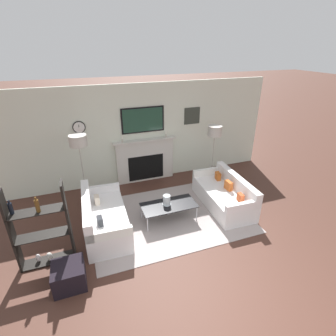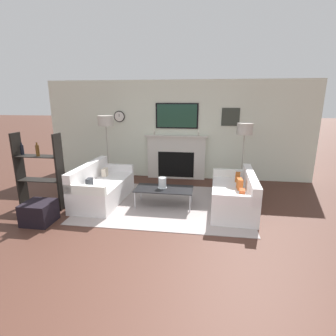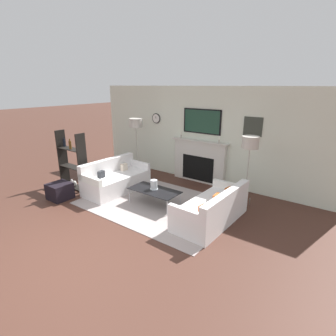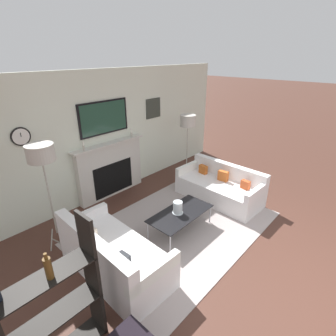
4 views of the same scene
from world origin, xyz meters
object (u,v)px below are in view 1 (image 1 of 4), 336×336
coffee_table (169,206)px  couch_left (104,219)px  hurricane_candle (167,200)px  ottoman (69,275)px  shelf_unit (41,230)px  floor_lamp_left (78,142)px  floor_lamp_right (215,132)px  couch_right (224,195)px

coffee_table → couch_left: bearing=176.2°
hurricane_candle → ottoman: (-2.09, -1.14, -0.29)m
shelf_unit → ottoman: size_ratio=3.08×
coffee_table → ottoman: ottoman is taller
hurricane_candle → ottoman: 2.40m
floor_lamp_left → shelf_unit: bearing=-116.0°
shelf_unit → ottoman: 0.92m
hurricane_candle → floor_lamp_right: size_ratio=0.14×
couch_right → floor_lamp_right: size_ratio=1.11×
floor_lamp_right → shelf_unit: floor_lamp_right is taller
couch_left → couch_right: size_ratio=0.97×
couch_right → ottoman: bearing=-161.5°
couch_left → shelf_unit: 1.27m
couch_left → ottoman: size_ratio=3.53×
couch_right → coffee_table: couch_right is taller
couch_left → coffee_table: size_ratio=1.48×
hurricane_candle → shelf_unit: 2.51m
coffee_table → floor_lamp_left: size_ratio=0.67×
couch_left → floor_lamp_right: 3.56m
hurricane_candle → ottoman: bearing=-151.3°
hurricane_candle → floor_lamp_right: (1.77, 1.20, 1.01)m
hurricane_candle → shelf_unit: shelf_unit is taller
hurricane_candle → floor_lamp_right: floor_lamp_right is taller
floor_lamp_left → ottoman: size_ratio=3.56×
floor_lamp_left → coffee_table: bearing=-36.4°
coffee_table → shelf_unit: shelf_unit is taller
floor_lamp_right → shelf_unit: size_ratio=1.07×
floor_lamp_left → floor_lamp_right: 3.41m
coffee_table → hurricane_candle: hurricane_candle is taller
coffee_table → couch_right: bearing=3.5°
couch_right → floor_lamp_left: 3.62m
couch_left → coffee_table: bearing=-3.8°
couch_right → ottoman: size_ratio=3.64×
floor_lamp_left → couch_left: bearing=-77.0°
shelf_unit → coffee_table: bearing=10.0°
couch_left → floor_lamp_left: (-0.26, 1.14, 1.35)m
couch_left → ottoman: couch_left is taller
hurricane_candle → floor_lamp_left: floor_lamp_left is taller
couch_left → hurricane_candle: size_ratio=7.92×
couch_left → coffee_table: (1.41, -0.09, 0.07)m
coffee_table → floor_lamp_right: (1.73, 1.24, 1.13)m
floor_lamp_right → coffee_table: bearing=-144.5°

